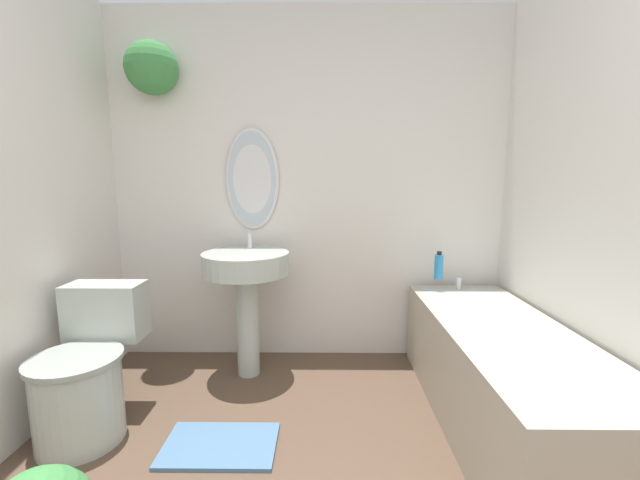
% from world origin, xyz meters
% --- Properties ---
extents(wall_back, '(2.81, 0.33, 2.40)m').
position_xyz_m(wall_back, '(-0.09, 2.39, 1.27)').
color(wall_back, silver).
rests_on(wall_back, ground_plane).
extents(toilet, '(0.42, 0.60, 0.71)m').
position_xyz_m(toilet, '(-1.07, 1.45, 0.31)').
color(toilet, '#B2BCB2').
rests_on(toilet, ground_plane).
extents(pedestal_sink, '(0.55, 0.55, 0.91)m').
position_xyz_m(pedestal_sink, '(-0.39, 2.06, 0.64)').
color(pedestal_sink, '#B2BCB2').
rests_on(pedestal_sink, ground_plane).
extents(bathtub, '(0.62, 1.61, 0.61)m').
position_xyz_m(bathtub, '(1.02, 1.52, 0.28)').
color(bathtub, '#B2A893').
rests_on(bathtub, ground_plane).
extents(shampoo_bottle, '(0.06, 0.06, 0.19)m').
position_xyz_m(shampoo_bottle, '(0.87, 2.19, 0.69)').
color(shampoo_bottle, '#2D84C6').
rests_on(shampoo_bottle, bathtub).
extents(bath_mat, '(0.53, 0.33, 0.02)m').
position_xyz_m(bath_mat, '(-0.39, 1.33, 0.01)').
color(bath_mat, '#4C7093').
rests_on(bath_mat, ground_plane).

